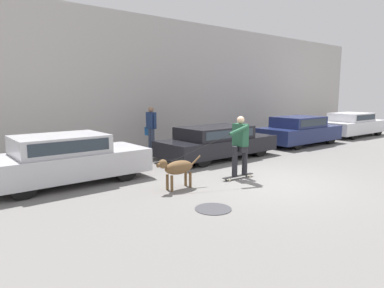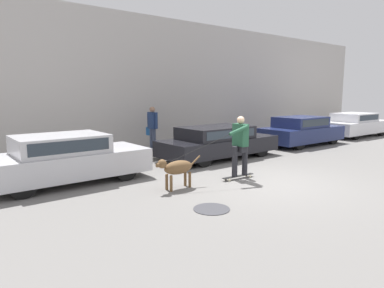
{
  "view_description": "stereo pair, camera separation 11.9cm",
  "coord_description": "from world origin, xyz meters",
  "px_view_note": "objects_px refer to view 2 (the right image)",
  "views": [
    {
      "loc": [
        -7.07,
        -5.64,
        2.36
      ],
      "look_at": [
        -1.24,
        1.54,
        0.95
      ],
      "focal_mm": 32.0,
      "sensor_mm": 36.0,
      "label": 1
    },
    {
      "loc": [
        -6.98,
        -5.71,
        2.36
      ],
      "look_at": [
        -1.24,
        1.54,
        0.95
      ],
      "focal_mm": 32.0,
      "sensor_mm": 36.0,
      "label": 2
    }
  ],
  "objects_px": {
    "dog": "(177,168)",
    "pedestrian_with_bag": "(152,126)",
    "parked_car_3": "(355,125)",
    "parked_car_1": "(218,142)",
    "parked_car_2": "(302,131)",
    "skateboarder": "(240,144)",
    "parked_car_0": "(66,159)"
  },
  "relations": [
    {
      "from": "skateboarder",
      "to": "parked_car_0",
      "type": "bearing_deg",
      "value": -29.17
    },
    {
      "from": "skateboarder",
      "to": "dog",
      "type": "bearing_deg",
      "value": -3.32
    },
    {
      "from": "parked_car_1",
      "to": "parked_car_2",
      "type": "relative_size",
      "value": 1.09
    },
    {
      "from": "parked_car_2",
      "to": "dog",
      "type": "distance_m",
      "value": 8.85
    },
    {
      "from": "parked_car_2",
      "to": "parked_car_3",
      "type": "xyz_separation_m",
      "value": [
        4.9,
        0.0,
        -0.01
      ]
    },
    {
      "from": "parked_car_2",
      "to": "dog",
      "type": "bearing_deg",
      "value": -164.03
    },
    {
      "from": "pedestrian_with_bag",
      "to": "parked_car_2",
      "type": "bearing_deg",
      "value": -22.75
    },
    {
      "from": "parked_car_2",
      "to": "skateboarder",
      "type": "height_order",
      "value": "skateboarder"
    },
    {
      "from": "parked_car_3",
      "to": "parked_car_1",
      "type": "bearing_deg",
      "value": -178.42
    },
    {
      "from": "parked_car_3",
      "to": "dog",
      "type": "distance_m",
      "value": 13.64
    },
    {
      "from": "parked_car_2",
      "to": "skateboarder",
      "type": "bearing_deg",
      "value": -158.07
    },
    {
      "from": "parked_car_2",
      "to": "skateboarder",
      "type": "relative_size",
      "value": 1.45
    },
    {
      "from": "parked_car_2",
      "to": "parked_car_3",
      "type": "bearing_deg",
      "value": 1.09
    },
    {
      "from": "dog",
      "to": "pedestrian_with_bag",
      "type": "xyz_separation_m",
      "value": [
        2.14,
        4.57,
        0.52
      ]
    },
    {
      "from": "parked_car_0",
      "to": "skateboarder",
      "type": "relative_size",
      "value": 1.44
    },
    {
      "from": "parked_car_1",
      "to": "parked_car_0",
      "type": "bearing_deg",
      "value": 179.32
    },
    {
      "from": "skateboarder",
      "to": "parked_car_3",
      "type": "bearing_deg",
      "value": -163.63
    },
    {
      "from": "parked_car_1",
      "to": "parked_car_2",
      "type": "height_order",
      "value": "parked_car_2"
    },
    {
      "from": "parked_car_2",
      "to": "dog",
      "type": "relative_size",
      "value": 3.1
    },
    {
      "from": "pedestrian_with_bag",
      "to": "parked_car_0",
      "type": "bearing_deg",
      "value": -153.62
    },
    {
      "from": "parked_car_3",
      "to": "skateboarder",
      "type": "xyz_separation_m",
      "value": [
        -11.52,
        -2.52,
        0.35
      ]
    },
    {
      "from": "dog",
      "to": "skateboarder",
      "type": "relative_size",
      "value": 0.47
    },
    {
      "from": "parked_car_2",
      "to": "dog",
      "type": "height_order",
      "value": "parked_car_2"
    },
    {
      "from": "dog",
      "to": "parked_car_3",
      "type": "bearing_deg",
      "value": -171.3
    },
    {
      "from": "parked_car_1",
      "to": "parked_car_2",
      "type": "xyz_separation_m",
      "value": [
        5.09,
        0.0,
        0.04
      ]
    },
    {
      "from": "parked_car_2",
      "to": "pedestrian_with_bag",
      "type": "xyz_separation_m",
      "value": [
        -6.41,
        2.29,
        0.42
      ]
    },
    {
      "from": "parked_car_3",
      "to": "dog",
      "type": "relative_size",
      "value": 3.29
    },
    {
      "from": "parked_car_0",
      "to": "dog",
      "type": "relative_size",
      "value": 3.09
    },
    {
      "from": "parked_car_3",
      "to": "skateboarder",
      "type": "bearing_deg",
      "value": -166.08
    },
    {
      "from": "parked_car_2",
      "to": "pedestrian_with_bag",
      "type": "distance_m",
      "value": 6.82
    },
    {
      "from": "parked_car_2",
      "to": "pedestrian_with_bag",
      "type": "bearing_deg",
      "value": 161.41
    },
    {
      "from": "parked_car_0",
      "to": "parked_car_3",
      "type": "relative_size",
      "value": 0.94
    }
  ]
}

